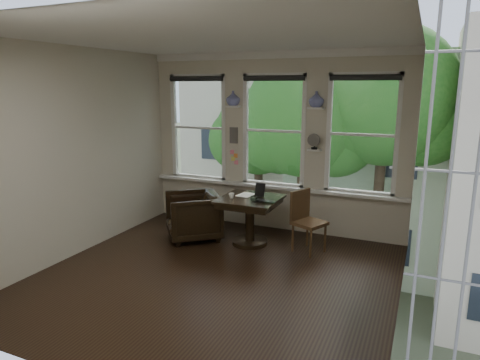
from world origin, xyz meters
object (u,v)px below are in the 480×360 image
at_px(armchair_left, 193,216).
at_px(mug, 232,196).
at_px(table, 250,221).
at_px(side_chair_right, 309,223).
at_px(laptop, 264,202).

xyz_separation_m(armchair_left, mug, (0.68, 0.01, 0.41)).
xyz_separation_m(table, mug, (-0.25, -0.13, 0.42)).
height_order(side_chair_right, mug, side_chair_right).
distance_m(table, laptop, 0.52).
xyz_separation_m(armchair_left, laptop, (1.23, -0.03, 0.38)).
height_order(armchair_left, mug, mug).
bearing_deg(table, mug, -152.13).
bearing_deg(armchair_left, side_chair_right, 56.48).
xyz_separation_m(side_chair_right, laptop, (-0.65, -0.22, 0.30)).
xyz_separation_m(table, side_chair_right, (0.94, 0.05, 0.09)).
xyz_separation_m(table, armchair_left, (-0.93, -0.14, 0.01)).
height_order(table, side_chair_right, side_chair_right).
relative_size(table, laptop, 3.10).
relative_size(table, side_chair_right, 0.98).
distance_m(table, side_chair_right, 0.95).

